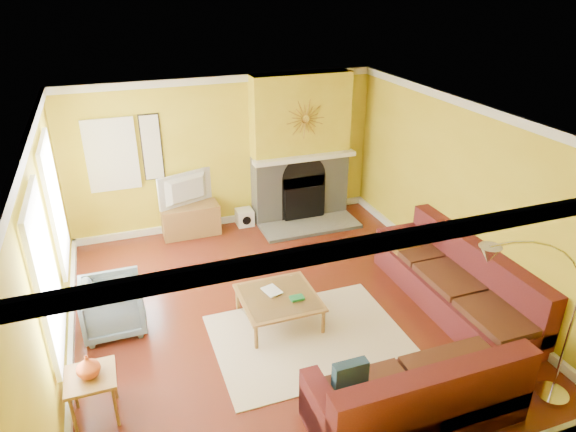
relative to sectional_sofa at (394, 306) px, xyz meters
name	(u,v)px	position (x,y,z in m)	size (l,w,h in m)	color
floor	(281,311)	(-1.16, 0.98, -0.46)	(5.50, 6.00, 0.02)	maroon
ceiling	(280,119)	(-1.16, 0.98, 2.26)	(5.50, 6.00, 0.02)	white
wall_back	(225,153)	(-1.16, 3.99, 0.90)	(5.50, 0.02, 2.70)	gold
wall_front	(408,384)	(-1.16, -2.03, 0.90)	(5.50, 0.02, 2.70)	gold
wall_left	(46,261)	(-3.92, 0.98, 0.90)	(0.02, 6.00, 2.70)	gold
wall_right	(462,195)	(1.60, 0.98, 0.90)	(0.02, 6.00, 2.70)	gold
baseboard	(281,307)	(-1.16, 0.98, -0.39)	(5.50, 6.00, 0.12)	white
crown_molding	(280,124)	(-1.16, 0.98, 2.19)	(5.50, 6.00, 0.12)	white
window_left_near	(53,203)	(-3.88, 2.28, 1.05)	(0.06, 1.22, 1.72)	white
window_left_far	(44,276)	(-3.88, 0.38, 1.05)	(0.06, 1.22, 1.72)	white
window_back	(112,155)	(-3.06, 3.94, 1.10)	(0.82, 0.06, 1.22)	white
wall_art	(152,148)	(-2.41, 3.95, 1.15)	(0.34, 0.04, 1.14)	white
fireplace	(300,149)	(0.19, 3.78, 0.90)	(1.80, 0.40, 2.70)	gray
mantel	(305,158)	(0.19, 3.54, 0.80)	(1.92, 0.22, 0.08)	white
hearth	(310,226)	(0.19, 3.23, -0.42)	(1.80, 0.70, 0.06)	gray
sunburst	(305,119)	(0.19, 3.55, 1.50)	(0.70, 0.04, 0.70)	olive
rug	(309,338)	(-1.02, 0.30, -0.44)	(2.40, 1.80, 0.02)	beige
sectional_sofa	(394,306)	(0.00, 0.00, 0.00)	(3.18, 3.44, 0.90)	#571C20
coffee_table	(279,308)	(-1.26, 0.78, -0.25)	(1.00, 1.00, 0.40)	white
media_console	(191,220)	(-1.90, 3.73, -0.17)	(1.00, 0.45, 0.55)	olive
tv	(188,190)	(-1.90, 3.73, 0.39)	(1.02, 0.13, 0.59)	black
subwoofer	(245,217)	(-0.91, 3.77, -0.30)	(0.30, 0.30, 0.30)	white
armchair	(113,306)	(-3.33, 1.35, -0.10)	(0.76, 0.78, 0.71)	slate
side_table	(94,396)	(-3.60, -0.13, -0.17)	(0.50, 0.50, 0.55)	olive
vase	(88,366)	(-3.60, -0.13, 0.22)	(0.24, 0.24, 0.25)	#C84F21
book	(265,293)	(-1.41, 0.88, -0.04)	(0.20, 0.27, 0.03)	white
arc_lamp	(528,330)	(0.54, -1.54, 0.61)	(1.35, 0.36, 2.12)	silver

